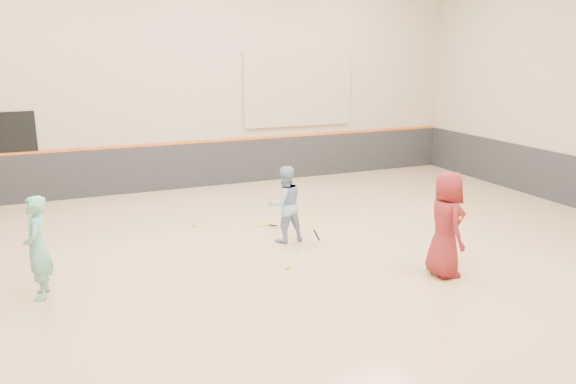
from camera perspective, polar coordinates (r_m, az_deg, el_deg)
name	(u,v)px	position (r m, az deg, el deg)	size (l,w,h in m)	color
room	(289,217)	(9.60, 0.15, -2.58)	(15.04, 12.04, 6.22)	tan
wainscot_back	(202,165)	(15.16, -8.72, 2.76)	(14.90, 0.04, 1.20)	#232326
accent_stripe	(201,142)	(15.04, -8.80, 5.07)	(14.90, 0.03, 0.06)	#D85914
acoustic_panel	(299,90)	(15.79, 1.08, 10.35)	(3.20, 0.08, 2.00)	tan
doorway	(14,159)	(14.67, -26.10, 3.06)	(1.10, 0.05, 2.20)	black
girl	(37,248)	(9.05, -24.11, -5.18)	(0.57, 0.37, 1.56)	#65AF9E
instructor	(285,204)	(10.67, -0.32, -1.24)	(0.72, 0.56, 1.48)	#7F9FC4
young_man	(446,224)	(9.40, 15.74, -3.17)	(0.85, 0.55, 1.73)	maroon
held_racket	(309,221)	(10.58, 2.18, -2.96)	(0.38, 0.38, 0.61)	#C1DC30
spare_racket	(263,222)	(11.87, -2.57, -3.09)	(0.68, 0.68, 0.10)	#B5E331
ball_under_racket	(288,267)	(9.53, -0.02, -7.67)	(0.07, 0.07, 0.07)	#C5D431
ball_in_hand	(460,218)	(9.24, 17.05, -2.54)	(0.07, 0.07, 0.07)	#C5D431
ball_beside_spare	(194,225)	(11.87, -9.52, -3.37)	(0.07, 0.07, 0.07)	#B8CF30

